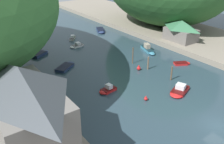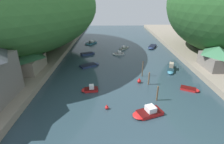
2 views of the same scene
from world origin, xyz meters
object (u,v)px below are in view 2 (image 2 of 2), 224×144
at_px(boat_near_quay, 90,65).
at_px(boat_red_skiff, 118,54).
at_px(boat_white_cruiser, 124,48).
at_px(channel_buoy_far, 139,81).
at_px(boat_navy_launch, 152,47).
at_px(boat_moored_right, 147,112).
at_px(boat_far_upstream, 90,89).
at_px(boat_yellow_tender, 90,43).
at_px(right_bank_cottage, 217,57).
at_px(boat_far_right_bank, 190,89).
at_px(boat_small_dinghy, 171,69).
at_px(boat_cabin_cruiser, 89,54).
at_px(boathouse_shed, 27,61).
at_px(channel_buoy_near, 107,107).

bearing_deg(boat_near_quay, boat_red_skiff, 107.22).
height_order(boat_white_cruiser, channel_buoy_far, channel_buoy_far).
xyz_separation_m(boat_navy_launch, boat_moored_right, (-8.71, -36.50, 0.07)).
distance_m(boat_far_upstream, boat_yellow_tender, 35.19).
bearing_deg(right_bank_cottage, boat_far_right_bank, -136.47).
height_order(boat_white_cruiser, boat_moored_right, boat_moored_right).
height_order(boat_far_upstream, boat_moored_right, boat_moored_right).
relative_size(boat_red_skiff, boat_small_dinghy, 0.60).
bearing_deg(boat_far_upstream, boat_near_quay, -2.80).
xyz_separation_m(boat_navy_launch, channel_buoy_far, (-8.34, -26.08, 0.12)).
bearing_deg(boat_small_dinghy, boat_near_quay, 10.68).
bearing_deg(boat_cabin_cruiser, boathouse_shed, -65.49).
height_order(boat_cabin_cruiser, channel_buoy_near, channel_buoy_near).
bearing_deg(boat_moored_right, channel_buoy_near, 55.11).
bearing_deg(boat_far_right_bank, boat_navy_launch, -150.76).
relative_size(boathouse_shed, boat_red_skiff, 2.30).
height_order(boat_navy_launch, boat_small_dinghy, boat_small_dinghy).
distance_m(boat_far_upstream, boat_far_right_bank, 18.82).
relative_size(boat_yellow_tender, channel_buoy_near, 5.81).
xyz_separation_m(boat_far_upstream, boat_yellow_tender, (-3.53, 35.01, 0.00)).
bearing_deg(boat_moored_right, boat_yellow_tender, -4.30).
distance_m(boat_white_cruiser, boat_yellow_tender, 13.77).
relative_size(right_bank_cottage, boat_far_upstream, 2.43).
distance_m(boat_near_quay, channel_buoy_far, 14.43).
relative_size(boat_moored_right, channel_buoy_far, 4.41).
height_order(boathouse_shed, boat_red_skiff, boathouse_shed).
xyz_separation_m(boathouse_shed, boat_yellow_tender, (10.58, 27.84, -3.09)).
distance_m(boat_near_quay, boat_small_dinghy, 19.63).
bearing_deg(boat_far_right_bank, boat_cabin_cruiser, -107.87).
bearing_deg(boat_cabin_cruiser, boat_white_cruiser, 90.94).
xyz_separation_m(boathouse_shed, boat_far_right_bank, (32.93, -7.09, -3.22)).
bearing_deg(boathouse_shed, boat_white_cruiser, 43.13).
height_order(boat_yellow_tender, boat_small_dinghy, boat_small_dinghy).
xyz_separation_m(boat_cabin_cruiser, boat_yellow_tender, (-0.76, 12.93, 0.05)).
distance_m(boat_red_skiff, boat_small_dinghy, 17.24).
distance_m(boat_yellow_tender, channel_buoy_near, 41.29).
distance_m(boat_far_right_bank, channel_buoy_near, 16.58).
height_order(boat_yellow_tender, channel_buoy_far, boat_yellow_tender).
xyz_separation_m(boat_near_quay, boat_small_dinghy, (19.39, -3.05, 0.24)).
xyz_separation_m(boat_near_quay, boat_far_right_bank, (20.05, -12.60, -0.01)).
relative_size(boat_navy_launch, boat_moored_right, 1.16).
bearing_deg(boat_yellow_tender, boat_near_quay, 135.50).
bearing_deg(boat_moored_right, boat_near_quay, 6.71).
bearing_deg(boat_near_quay, boat_small_dinghy, 46.71).
distance_m(boat_white_cruiser, channel_buoy_far, 25.19).
distance_m(boat_near_quay, boat_navy_launch, 25.44).
distance_m(boathouse_shed, boat_yellow_tender, 29.94).
height_order(boat_cabin_cruiser, boat_red_skiff, boat_red_skiff).
height_order(boathouse_shed, boat_yellow_tender, boathouse_shed).
bearing_deg(channel_buoy_far, channel_buoy_near, -125.53).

